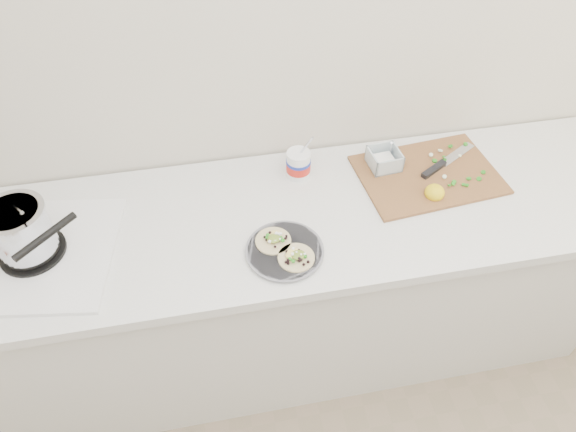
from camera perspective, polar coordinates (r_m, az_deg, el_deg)
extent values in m
cube|color=beige|center=(1.76, 0.46, 16.91)|extent=(3.50, 0.05, 2.60)
cube|color=silver|center=(2.14, 1.85, -7.91)|extent=(2.40, 0.62, 0.86)
cube|color=silver|center=(1.78, 2.32, -0.07)|extent=(2.44, 0.66, 0.04)
cube|color=silver|center=(1.82, -26.34, -3.77)|extent=(0.56, 0.53, 0.01)
cylinder|color=black|center=(1.81, -26.48, -3.50)|extent=(0.20, 0.20, 0.01)
torus|color=black|center=(1.80, -26.63, -3.19)|extent=(0.18, 0.18, 0.02)
cylinder|color=silver|center=(1.74, -27.58, -1.33)|extent=(0.18, 0.18, 0.16)
cylinder|color=slate|center=(1.64, -0.38, -3.92)|extent=(0.24, 0.24, 0.01)
cylinder|color=slate|center=(1.64, -0.38, -3.81)|extent=(0.25, 0.25, 0.00)
cylinder|color=white|center=(1.86, 1.17, 5.79)|extent=(0.09, 0.09, 0.11)
cylinder|color=red|center=(1.87, 1.16, 5.67)|extent=(0.09, 0.09, 0.04)
cylinder|color=#192D99|center=(1.85, 1.17, 6.10)|extent=(0.09, 0.09, 0.01)
cube|color=brown|center=(1.96, 15.27, 4.47)|extent=(0.53, 0.39, 0.01)
cube|color=white|center=(1.94, 10.60, 6.00)|extent=(0.07, 0.07, 0.03)
ellipsoid|color=yellow|center=(1.86, 16.02, 2.67)|extent=(0.07, 0.07, 0.06)
cube|color=silver|center=(2.07, 18.23, 6.54)|extent=(0.18, 0.12, 0.00)
cube|color=black|center=(1.96, 15.90, 5.02)|extent=(0.12, 0.08, 0.02)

